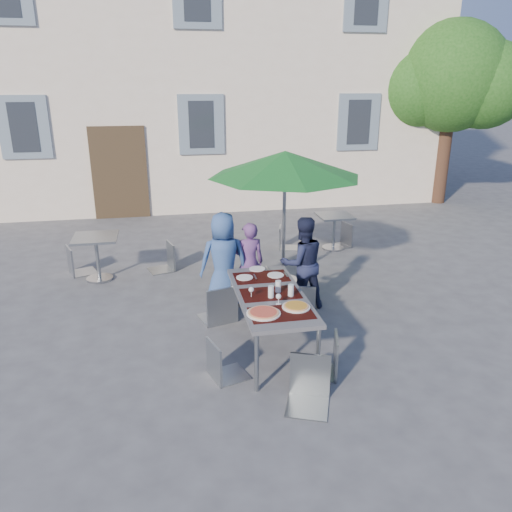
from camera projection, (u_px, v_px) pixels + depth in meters
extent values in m
plane|color=#49494C|center=(266.00, 372.00, 5.78)|extent=(90.00, 90.00, 0.00)
cube|color=beige|center=(188.00, 70.00, 15.27)|extent=(13.00, 8.00, 7.00)
cube|color=#3F301E|center=(120.00, 173.00, 11.97)|extent=(1.30, 0.06, 2.20)
cube|color=gray|center=(24.00, 127.00, 11.25)|extent=(1.10, 0.06, 1.40)
cube|color=#262B33|center=(24.00, 127.00, 11.23)|extent=(0.60, 0.04, 1.10)
cube|color=gray|center=(201.00, 125.00, 11.97)|extent=(1.10, 0.06, 1.40)
cube|color=#262B33|center=(201.00, 125.00, 11.95)|extent=(0.60, 0.04, 1.10)
cube|color=gray|center=(358.00, 122.00, 12.69)|extent=(1.10, 0.06, 1.40)
cube|color=#262B33|center=(359.00, 122.00, 12.67)|extent=(0.60, 0.04, 1.10)
cube|color=gray|center=(366.00, 0.00, 11.76)|extent=(1.10, 0.06, 1.40)
cube|color=#262B33|center=(367.00, 0.00, 11.74)|extent=(0.60, 0.04, 1.10)
cylinder|color=#432A1C|center=(443.00, 151.00, 13.43)|extent=(0.36, 0.36, 2.80)
sphere|color=#1B4D14|center=(453.00, 76.00, 12.80)|extent=(2.80, 2.80, 2.80)
sphere|color=#1B4D14|center=(417.00, 89.00, 13.04)|extent=(2.00, 2.00, 2.00)
sphere|color=#1B4D14|center=(486.00, 85.00, 12.63)|extent=(2.20, 2.20, 2.20)
sphere|color=#1B4D14|center=(449.00, 57.00, 13.23)|extent=(1.80, 1.80, 1.80)
cube|color=#404044|center=(270.00, 296.00, 6.04)|extent=(0.80, 1.85, 0.05)
cylinder|color=gray|center=(257.00, 363.00, 5.31)|extent=(0.05, 0.05, 0.70)
cylinder|color=gray|center=(318.00, 356.00, 5.43)|extent=(0.05, 0.05, 0.70)
cylinder|color=gray|center=(233.00, 297.00, 6.91)|extent=(0.05, 0.05, 0.70)
cylinder|color=gray|center=(280.00, 294.00, 7.03)|extent=(0.05, 0.05, 0.70)
cube|color=black|center=(281.00, 313.00, 5.53)|extent=(0.70, 0.42, 0.01)
cube|color=black|center=(270.00, 293.00, 6.04)|extent=(0.70, 0.42, 0.01)
cube|color=black|center=(261.00, 277.00, 6.54)|extent=(0.70, 0.42, 0.01)
cylinder|color=white|center=(263.00, 313.00, 5.50)|extent=(0.38, 0.38, 0.01)
cylinder|color=tan|center=(263.00, 312.00, 5.50)|extent=(0.34, 0.34, 0.01)
cylinder|color=#AD2410|center=(263.00, 312.00, 5.49)|extent=(0.30, 0.30, 0.01)
cylinder|color=white|center=(296.00, 307.00, 5.65)|extent=(0.32, 0.32, 0.01)
cylinder|color=tan|center=(296.00, 306.00, 5.65)|extent=(0.28, 0.28, 0.01)
cylinder|color=#A5480B|center=(296.00, 305.00, 5.65)|extent=(0.25, 0.25, 0.01)
cylinder|color=silver|center=(271.00, 292.00, 5.90)|extent=(0.07, 0.07, 0.15)
cylinder|color=silver|center=(278.00, 287.00, 6.05)|extent=(0.07, 0.07, 0.15)
cylinder|color=silver|center=(291.00, 290.00, 5.94)|extent=(0.07, 0.07, 0.15)
cylinder|color=silver|center=(251.00, 297.00, 5.93)|extent=(0.06, 0.06, 0.00)
cylinder|color=silver|center=(251.00, 294.00, 5.92)|extent=(0.01, 0.01, 0.08)
sphere|color=silver|center=(251.00, 290.00, 5.90)|extent=(0.06, 0.06, 0.06)
cylinder|color=silver|center=(278.00, 304.00, 5.75)|extent=(0.06, 0.06, 0.00)
cylinder|color=silver|center=(278.00, 301.00, 5.74)|extent=(0.01, 0.01, 0.08)
sphere|color=silver|center=(279.00, 296.00, 5.72)|extent=(0.06, 0.06, 0.06)
cylinder|color=white|center=(245.00, 277.00, 6.51)|extent=(0.22, 0.22, 0.01)
cube|color=#9DA0A5|center=(255.00, 277.00, 6.53)|extent=(0.02, 0.18, 0.00)
cylinder|color=white|center=(276.00, 275.00, 6.59)|extent=(0.22, 0.22, 0.01)
cube|color=#9DA0A5|center=(286.00, 274.00, 6.61)|extent=(0.02, 0.18, 0.00)
cylinder|color=white|center=(257.00, 269.00, 6.81)|extent=(0.22, 0.22, 0.01)
cube|color=#9DA0A5|center=(267.00, 268.00, 6.84)|extent=(0.02, 0.18, 0.00)
imported|color=#355693|center=(224.00, 260.00, 7.26)|extent=(0.72, 0.48, 1.43)
imported|color=#663D7C|center=(249.00, 263.00, 7.44)|extent=(0.47, 0.32, 1.24)
imported|color=#1C213E|center=(302.00, 263.00, 7.23)|extent=(0.70, 0.45, 1.38)
cube|color=#8E9399|center=(216.00, 287.00, 6.92)|extent=(0.56, 0.56, 0.03)
cube|color=#8E9399|center=(222.00, 274.00, 6.65)|extent=(0.45, 0.16, 0.54)
cylinder|color=#8E9399|center=(224.00, 296.00, 7.25)|extent=(0.02, 0.02, 0.48)
cylinder|color=#8E9399|center=(198.00, 301.00, 7.08)|extent=(0.02, 0.02, 0.48)
cylinder|color=#8E9399|center=(235.00, 306.00, 6.92)|extent=(0.02, 0.02, 0.48)
cylinder|color=#8E9399|center=(209.00, 311.00, 6.75)|extent=(0.02, 0.02, 0.48)
cube|color=gray|center=(265.00, 285.00, 7.21)|extent=(0.49, 0.49, 0.03)
cube|color=gray|center=(263.00, 275.00, 6.97)|extent=(0.36, 0.16, 0.45)
cylinder|color=gray|center=(277.00, 294.00, 7.40)|extent=(0.02, 0.02, 0.39)
cylinder|color=gray|center=(256.00, 292.00, 7.45)|extent=(0.02, 0.02, 0.39)
cylinder|color=gray|center=(274.00, 303.00, 7.10)|extent=(0.02, 0.02, 0.39)
cylinder|color=gray|center=(252.00, 301.00, 7.15)|extent=(0.02, 0.02, 0.39)
cube|color=gray|center=(301.00, 284.00, 7.10)|extent=(0.53, 0.53, 0.03)
cube|color=gray|center=(301.00, 273.00, 6.83)|extent=(0.41, 0.16, 0.50)
cylinder|color=gray|center=(314.00, 295.00, 7.32)|extent=(0.02, 0.02, 0.44)
cylinder|color=gray|center=(289.00, 293.00, 7.37)|extent=(0.02, 0.02, 0.44)
cylinder|color=gray|center=(313.00, 305.00, 6.99)|extent=(0.02, 0.02, 0.44)
cylinder|color=gray|center=(288.00, 304.00, 7.03)|extent=(0.02, 0.02, 0.44)
cube|color=#92989D|center=(229.00, 343.00, 5.57)|extent=(0.48, 0.48, 0.03)
cube|color=#92989D|center=(213.00, 329.00, 5.41)|extent=(0.14, 0.38, 0.46)
cylinder|color=#92989D|center=(249.00, 363.00, 5.57)|extent=(0.02, 0.02, 0.41)
cylinder|color=#92989D|center=(236.00, 350.00, 5.85)|extent=(0.02, 0.02, 0.41)
cylinder|color=#92989D|center=(222.00, 371.00, 5.42)|extent=(0.02, 0.02, 0.41)
cylinder|color=#92989D|center=(210.00, 357.00, 5.70)|extent=(0.02, 0.02, 0.41)
cube|color=gray|center=(319.00, 339.00, 5.61)|extent=(0.50, 0.50, 0.03)
cube|color=gray|center=(338.00, 321.00, 5.51)|extent=(0.14, 0.40, 0.48)
cylinder|color=gray|center=(303.00, 348.00, 5.86)|extent=(0.02, 0.02, 0.42)
cylinder|color=gray|center=(303.00, 364.00, 5.54)|extent=(0.02, 0.02, 0.42)
cylinder|color=gray|center=(333.00, 350.00, 5.83)|extent=(0.02, 0.02, 0.42)
cylinder|color=gray|center=(335.00, 366.00, 5.51)|extent=(0.02, 0.02, 0.42)
cube|color=gray|center=(309.00, 369.00, 4.99)|extent=(0.55, 0.55, 0.03)
cube|color=gray|center=(312.00, 337.00, 5.10)|extent=(0.41, 0.19, 0.51)
cylinder|color=gray|center=(288.00, 397.00, 4.94)|extent=(0.02, 0.02, 0.45)
cylinder|color=gray|center=(325.00, 402.00, 4.87)|extent=(0.02, 0.02, 0.45)
cylinder|color=gray|center=(292.00, 377.00, 5.27)|extent=(0.02, 0.02, 0.45)
cylinder|color=gray|center=(327.00, 381.00, 5.21)|extent=(0.02, 0.02, 0.45)
cylinder|color=#9DA0A5|center=(283.00, 281.00, 8.27)|extent=(0.50, 0.50, 0.09)
cylinder|color=gray|center=(284.00, 225.00, 7.94)|extent=(0.06, 0.06, 2.03)
cone|color=#166722|center=(285.00, 164.00, 7.62)|extent=(2.40, 2.40, 0.40)
cylinder|color=#9DA0A5|center=(100.00, 278.00, 8.46)|extent=(0.44, 0.44, 0.04)
cylinder|color=gray|center=(98.00, 260.00, 8.34)|extent=(0.06, 0.06, 0.72)
cube|color=gray|center=(95.00, 238.00, 8.22)|extent=(0.72, 0.72, 0.04)
cube|color=#8E9399|center=(81.00, 248.00, 8.63)|extent=(0.54, 0.54, 0.03)
cube|color=#8E9399|center=(67.00, 237.00, 8.45)|extent=(0.17, 0.40, 0.50)
cylinder|color=#8E9399|center=(95.00, 262.00, 8.65)|extent=(0.02, 0.02, 0.44)
cylinder|color=#8E9399|center=(90.00, 256.00, 8.94)|extent=(0.02, 0.02, 0.44)
cylinder|color=#8E9399|center=(74.00, 266.00, 8.47)|extent=(0.02, 0.02, 0.44)
cylinder|color=#8E9399|center=(69.00, 260.00, 8.76)|extent=(0.02, 0.02, 0.44)
cube|color=gray|center=(159.00, 247.00, 8.74)|extent=(0.50, 0.50, 0.03)
cube|color=gray|center=(169.00, 232.00, 8.74)|extent=(0.14, 0.40, 0.49)
cylinder|color=gray|center=(148.00, 257.00, 8.89)|extent=(0.02, 0.02, 0.43)
cylinder|color=gray|center=(153.00, 264.00, 8.59)|extent=(0.02, 0.02, 0.43)
cylinder|color=gray|center=(167.00, 255.00, 9.03)|extent=(0.02, 0.02, 0.43)
cylinder|color=gray|center=(173.00, 260.00, 8.74)|extent=(0.02, 0.02, 0.43)
cylinder|color=#9DA0A5|center=(333.00, 248.00, 10.03)|extent=(0.44, 0.44, 0.04)
cylinder|color=gray|center=(334.00, 233.00, 9.92)|extent=(0.06, 0.06, 0.65)
cube|color=gray|center=(335.00, 216.00, 9.81)|extent=(0.65, 0.65, 0.04)
cube|color=gray|center=(289.00, 229.00, 9.94)|extent=(0.47, 0.47, 0.03)
cube|color=gray|center=(280.00, 218.00, 9.88)|extent=(0.13, 0.37, 0.45)
cylinder|color=gray|center=(297.00, 241.00, 9.84)|extent=(0.02, 0.02, 0.39)
cylinder|color=gray|center=(297.00, 236.00, 10.14)|extent=(0.02, 0.02, 0.39)
cylinder|color=gray|center=(281.00, 241.00, 9.87)|extent=(0.02, 0.02, 0.39)
cylinder|color=gray|center=(281.00, 236.00, 10.17)|extent=(0.02, 0.02, 0.39)
cube|color=gray|center=(340.00, 227.00, 10.02)|extent=(0.48, 0.48, 0.03)
cube|color=gray|center=(348.00, 214.00, 10.02)|extent=(0.13, 0.39, 0.47)
cylinder|color=gray|center=(327.00, 236.00, 10.17)|extent=(0.02, 0.02, 0.41)
cylinder|color=gray|center=(337.00, 240.00, 9.88)|extent=(0.02, 0.02, 0.41)
cylinder|color=gray|center=(341.00, 234.00, 10.31)|extent=(0.02, 0.02, 0.41)
cylinder|color=gray|center=(351.00, 238.00, 10.02)|extent=(0.02, 0.02, 0.41)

